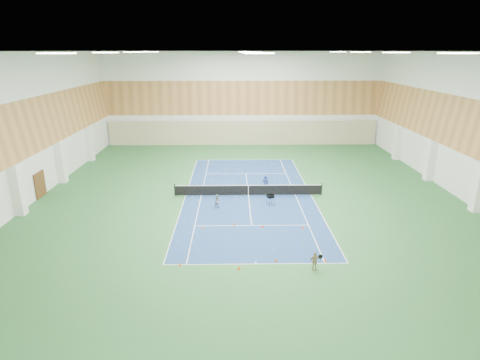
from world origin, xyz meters
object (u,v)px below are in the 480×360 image
coach (265,184)px  ball_cart (270,200)px  tennis_net (248,189)px  child_apron (315,261)px  child_court (217,201)px

coach → ball_cart: coach is taller
tennis_net → child_apron: (3.32, -12.59, 0.02)m
tennis_net → child_court: (-2.59, -2.95, 0.02)m
coach → child_court: 5.44m
coach → child_court: coach is taller
ball_cart → child_apron: bearing=-104.0°
child_court → child_apron: size_ratio=1.01×
child_court → child_apron: (5.91, -9.64, -0.01)m
tennis_net → ball_cart: (1.71, -2.29, -0.10)m
coach → child_apron: bearing=110.0°
coach → child_court: size_ratio=1.40×
tennis_net → coach: size_ratio=7.99×
coach → ball_cart: size_ratio=1.77×
tennis_net → ball_cart: 2.86m
tennis_net → coach: bearing=21.5°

